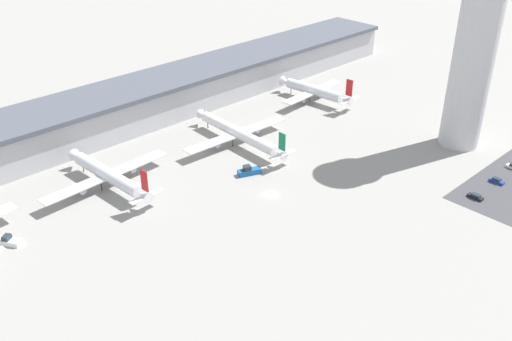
# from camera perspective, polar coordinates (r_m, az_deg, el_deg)

# --- Properties ---
(ground_plane) EXTENTS (1000.00, 1000.00, 0.00)m
(ground_plane) POSITION_cam_1_polar(r_m,az_deg,el_deg) (164.82, 1.49, -2.41)
(ground_plane) COLOR gray
(terminal_building) EXTENTS (261.84, 25.00, 14.25)m
(terminal_building) POSITION_cam_1_polar(r_m,az_deg,el_deg) (211.36, -12.16, 6.45)
(terminal_building) COLOR #B2B2B7
(terminal_building) RESTS_ON ground
(control_tower) EXTENTS (16.87, 16.87, 66.12)m
(control_tower) POSITION_cam_1_polar(r_m,az_deg,el_deg) (194.66, 21.06, 11.17)
(control_tower) COLOR #BCBCC1
(control_tower) RESTS_ON ground
(airplane_gate_bravo) EXTENTS (41.78, 38.41, 12.31)m
(airplane_gate_bravo) POSITION_cam_1_polar(r_m,az_deg,el_deg) (171.82, -14.56, -0.46)
(airplane_gate_bravo) COLOR silver
(airplane_gate_bravo) RESTS_ON ground
(airplane_gate_charlie) EXTENTS (41.39, 44.86, 11.61)m
(airplane_gate_charlie) POSITION_cam_1_polar(r_m,az_deg,el_deg) (192.08, -1.75, 3.71)
(airplane_gate_charlie) COLOR white
(airplane_gate_charlie) RESTS_ON ground
(airplane_gate_delta) EXTENTS (33.36, 34.51, 12.77)m
(airplane_gate_delta) POSITION_cam_1_polar(r_m,az_deg,el_deg) (229.08, 5.88, 7.92)
(airplane_gate_delta) COLOR silver
(airplane_gate_delta) RESTS_ON ground
(service_truck_catering) EXTENTS (5.26, 6.12, 2.50)m
(service_truck_catering) POSITION_cam_1_polar(r_m,az_deg,el_deg) (157.07, -23.46, -6.50)
(service_truck_catering) COLOR black
(service_truck_catering) RESTS_ON ground
(service_truck_fuel) EXTENTS (7.63, 5.01, 3.04)m
(service_truck_fuel) POSITION_cam_1_polar(r_m,az_deg,el_deg) (174.63, -0.70, -0.07)
(service_truck_fuel) COLOR black
(service_truck_fuel) RESTS_ON ground
(car_red_hatchback) EXTENTS (1.80, 4.51, 1.42)m
(car_red_hatchback) POSITION_cam_1_polar(r_m,az_deg,el_deg) (174.34, 21.08, -2.46)
(car_red_hatchback) COLOR black
(car_red_hatchback) RESTS_ON ground
(car_white_wagon) EXTENTS (1.75, 4.36, 1.53)m
(car_white_wagon) POSITION_cam_1_polar(r_m,az_deg,el_deg) (184.98, 22.94, -0.96)
(car_white_wagon) COLOR black
(car_white_wagon) RESTS_ON ground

